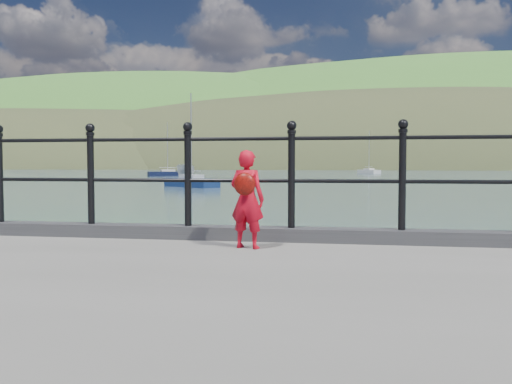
% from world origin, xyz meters
% --- Properties ---
extents(ground, '(600.00, 600.00, 0.00)m').
position_xyz_m(ground, '(0.00, 0.00, 0.00)').
color(ground, '#2D4251').
rests_on(ground, ground).
extents(kerb, '(60.00, 0.30, 0.15)m').
position_xyz_m(kerb, '(0.00, -0.15, 1.07)').
color(kerb, '#28282B').
rests_on(kerb, quay).
extents(railing, '(18.11, 0.11, 1.20)m').
position_xyz_m(railing, '(0.00, -0.15, 1.82)').
color(railing, black).
rests_on(railing, kerb).
extents(far_shore, '(830.00, 200.00, 156.00)m').
position_xyz_m(far_shore, '(38.34, 239.41, -22.57)').
color(far_shore, '#333A21').
rests_on(far_shore, ground).
extents(child, '(0.41, 0.35, 1.01)m').
position_xyz_m(child, '(0.21, -0.75, 1.51)').
color(child, red).
rests_on(child, quay).
extents(launch_white, '(2.90, 5.20, 1.90)m').
position_xyz_m(launch_white, '(-15.92, 49.49, 0.95)').
color(launch_white, beige).
rests_on(launch_white, ground).
extents(sailboat_deep, '(4.34, 5.54, 8.25)m').
position_xyz_m(sailboat_deep, '(4.93, 98.27, 0.34)').
color(sailboat_deep, beige).
rests_on(sailboat_deep, ground).
extents(sailboat_port, '(5.19, 4.41, 7.66)m').
position_xyz_m(sailboat_port, '(-11.21, 35.62, 0.34)').
color(sailboat_port, navy).
rests_on(sailboat_port, ground).
extents(sailboat_left, '(5.82, 4.54, 8.21)m').
position_xyz_m(sailboat_left, '(-25.49, 71.27, 0.34)').
color(sailboat_left, black).
rests_on(sailboat_left, ground).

